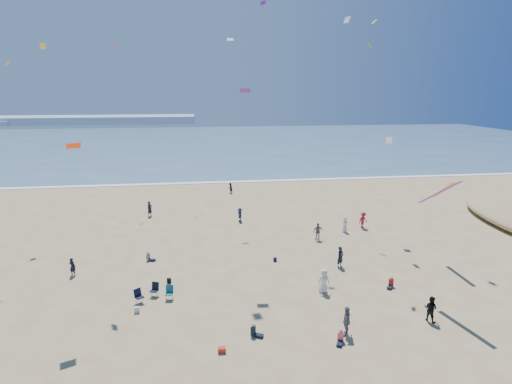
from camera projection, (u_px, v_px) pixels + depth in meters
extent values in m
plane|color=tan|center=(238.00, 379.00, 20.33)|extent=(220.00, 220.00, 0.00)
cube|color=#476B84|center=(208.00, 143.00, 111.56)|extent=(220.00, 100.00, 0.06)
cube|color=white|center=(213.00, 182.00, 63.54)|extent=(220.00, 1.20, 0.08)
cube|color=#7A8EA8|center=(68.00, 120.00, 175.53)|extent=(110.00, 20.00, 3.20)
imported|color=black|center=(72.00, 267.00, 31.58)|extent=(0.63, 0.53, 1.48)
imported|color=silver|center=(345.00, 224.00, 41.30)|extent=(0.65, 0.87, 1.61)
imported|color=slate|center=(347.00, 321.00, 23.77)|extent=(0.99, 1.19, 1.90)
imported|color=navy|center=(240.00, 215.00, 44.68)|extent=(0.47, 1.45, 1.56)
imported|color=black|center=(431.00, 309.00, 25.29)|extent=(1.02, 1.05, 1.70)
imported|color=black|center=(150.00, 209.00, 46.40)|extent=(0.75, 0.78, 1.79)
imported|color=silver|center=(324.00, 281.00, 28.88)|extent=(0.91, 0.62, 1.79)
imported|color=slate|center=(318.00, 231.00, 39.06)|extent=(1.08, 0.58, 1.75)
imported|color=black|center=(230.00, 188.00, 56.94)|extent=(0.91, 0.92, 1.50)
imported|color=maroon|center=(363.00, 220.00, 42.47)|extent=(1.29, 1.05, 1.74)
imported|color=black|center=(340.00, 257.00, 32.99)|extent=(0.79, 0.71, 1.80)
cube|color=silver|center=(137.00, 310.00, 26.39)|extent=(0.35, 0.20, 0.40)
cube|color=black|center=(169.00, 281.00, 30.44)|extent=(0.30, 0.22, 0.38)
cube|color=red|center=(222.00, 350.00, 22.38)|extent=(0.45, 0.30, 0.30)
cube|color=black|center=(275.00, 259.00, 34.30)|extent=(0.28, 0.18, 0.34)
cube|color=#FDB53B|center=(43.00, 46.00, 39.55)|extent=(0.54, 0.49, 0.54)
cube|color=gold|center=(7.00, 63.00, 27.88)|extent=(0.52, 0.89, 0.40)
cube|color=#5F1F8F|center=(245.00, 90.00, 30.95)|extent=(0.81, 0.43, 0.35)
cube|color=white|center=(389.00, 140.00, 39.06)|extent=(0.70, 0.63, 0.64)
cube|color=#FF3907|center=(73.00, 146.00, 24.28)|extent=(0.94, 0.77, 0.38)
cube|color=yellow|center=(374.00, 22.00, 38.76)|extent=(0.39, 0.87, 0.33)
cube|color=#672489|center=(263.00, 3.00, 46.74)|extent=(0.66, 0.77, 0.48)
cube|color=red|center=(115.00, 46.00, 29.29)|extent=(0.60, 0.83, 0.50)
cube|color=#097DCB|center=(230.00, 39.00, 43.47)|extent=(0.69, 0.37, 0.29)
cube|color=#30991A|center=(370.00, 45.00, 31.45)|extent=(0.47, 0.55, 0.52)
cube|color=white|center=(347.00, 20.00, 41.18)|extent=(0.59, 0.77, 0.63)
cube|color=purple|center=(439.00, 193.00, 26.64)|extent=(0.35, 3.14, 2.21)
cube|color=#EFA319|center=(443.00, 190.00, 33.25)|extent=(0.35, 2.64, 1.87)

